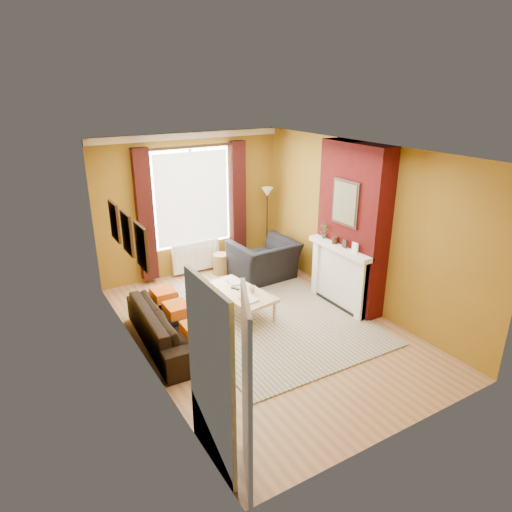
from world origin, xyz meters
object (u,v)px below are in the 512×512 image
(sofa, at_px, (171,325))
(floor_lamp, at_px, (267,204))
(wicker_stool, at_px, (221,264))
(coffee_table, at_px, (239,294))
(armchair, at_px, (264,260))

(sofa, bearing_deg, floor_lamp, -52.86)
(wicker_stool, bearing_deg, floor_lamp, 3.38)
(coffee_table, relative_size, wicker_stool, 3.30)
(sofa, xyz_separation_m, floor_lamp, (2.97, 2.05, 0.99))
(sofa, relative_size, floor_lamp, 1.26)
(coffee_table, bearing_deg, floor_lamp, 38.38)
(sofa, height_order, wicker_stool, sofa)
(armchair, distance_m, floor_lamp, 1.27)
(coffee_table, relative_size, floor_lamp, 0.85)
(armchair, relative_size, floor_lamp, 0.72)
(wicker_stool, xyz_separation_m, floor_lamp, (1.13, 0.07, 1.09))
(coffee_table, height_order, floor_lamp, floor_lamp)
(armchair, bearing_deg, coffee_table, 40.77)
(armchair, distance_m, wicker_stool, 0.91)
(wicker_stool, height_order, floor_lamp, floor_lamp)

